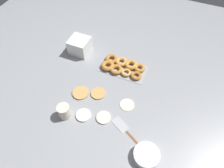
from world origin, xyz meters
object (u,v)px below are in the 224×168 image
at_px(pancake_1, 81,93).
at_px(pancake_3, 98,93).
at_px(pancake_2, 84,115).
at_px(pancake_4, 127,105).
at_px(paper_cup, 64,111).
at_px(pancake_0, 104,118).
at_px(container_stack, 80,46).
at_px(spatula, 123,128).
at_px(batter_bowl, 146,155).
at_px(donut_tray, 122,66).

xyz_separation_m(pancake_1, pancake_3, (-0.12, -0.05, -0.00)).
height_order(pancake_2, pancake_4, pancake_2).
bearing_deg(paper_cup, pancake_2, -159.21).
distance_m(pancake_0, container_stack, 0.67).
bearing_deg(pancake_1, container_stack, -61.77).
bearing_deg(pancake_3, pancake_2, 85.85).
xyz_separation_m(pancake_3, spatula, (-0.26, 0.18, -0.00)).
distance_m(pancake_3, spatula, 0.32).
relative_size(pancake_2, batter_bowl, 0.65).
height_order(pancake_3, spatula, pancake_3).
relative_size(pancake_2, pancake_3, 0.95).
bearing_deg(paper_cup, pancake_3, -117.86).
xyz_separation_m(pancake_0, pancake_4, (-0.11, -0.16, -0.00)).
bearing_deg(spatula, pancake_2, 32.50).
bearing_deg(paper_cup, pancake_0, -161.98).
bearing_deg(paper_cup, batter_bowl, 174.46).
bearing_deg(pancake_2, pancake_3, -94.15).
distance_m(donut_tray, spatula, 0.52).
xyz_separation_m(donut_tray, batter_bowl, (-0.38, 0.60, 0.01)).
bearing_deg(paper_cup, container_stack, -71.31).
distance_m(pancake_0, pancake_1, 0.26).
bearing_deg(container_stack, batter_bowl, 140.51).
height_order(pancake_3, container_stack, container_stack).
height_order(paper_cup, spatula, paper_cup).
bearing_deg(spatula, pancake_0, 21.97).
bearing_deg(pancake_4, donut_tray, -62.58).
bearing_deg(pancake_0, pancake_3, -54.42).
relative_size(pancake_2, spatula, 0.41).
bearing_deg(pancake_1, pancake_3, -159.16).
height_order(donut_tray, spatula, donut_tray).
distance_m(container_stack, spatula, 0.79).
bearing_deg(pancake_3, paper_cup, 62.14).
distance_m(batter_bowl, paper_cup, 0.58).
xyz_separation_m(pancake_3, pancake_4, (-0.23, 0.01, -0.00)).
bearing_deg(pancake_1, pancake_4, -173.82).
relative_size(donut_tray, paper_cup, 3.51).
bearing_deg(container_stack, spatula, 138.55).
xyz_separation_m(pancake_1, pancake_4, (-0.35, -0.04, -0.00)).
relative_size(pancake_0, pancake_2, 0.97).
distance_m(pancake_2, pancake_4, 0.31).
distance_m(pancake_1, container_stack, 0.44).
xyz_separation_m(pancake_3, donut_tray, (-0.07, -0.30, 0.01)).
distance_m(donut_tray, batter_bowl, 0.71).
xyz_separation_m(pancake_3, container_stack, (0.33, -0.34, 0.06)).
xyz_separation_m(container_stack, paper_cup, (-0.20, 0.58, -0.01)).
height_order(pancake_3, donut_tray, donut_tray).
xyz_separation_m(pancake_2, pancake_3, (-0.01, -0.20, -0.00)).
relative_size(paper_cup, spatula, 0.42).
distance_m(donut_tray, container_stack, 0.40).
bearing_deg(spatula, pancake_4, -49.84).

